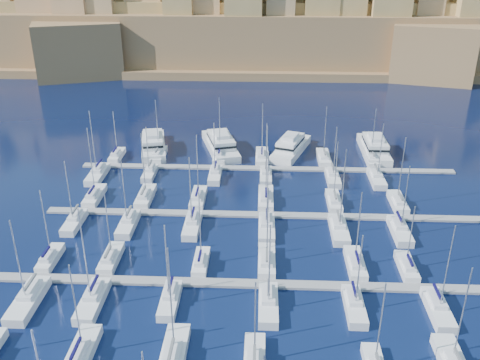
{
  "coord_description": "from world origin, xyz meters",
  "views": [
    {
      "loc": [
        -1.04,
        -79.09,
        48.78
      ],
      "look_at": [
        -4.86,
        6.0,
        9.25
      ],
      "focal_mm": 40.0,
      "sensor_mm": 36.0,
      "label": 1
    }
  ],
  "objects_px": {
    "motor_yacht_b": "(221,144)",
    "motor_yacht_c": "(291,147)",
    "sailboat_2": "(174,355)",
    "motor_yacht_a": "(153,144)",
    "motor_yacht_d": "(374,147)"
  },
  "relations": [
    {
      "from": "motor_yacht_c",
      "to": "motor_yacht_d",
      "type": "bearing_deg",
      "value": 1.06
    },
    {
      "from": "motor_yacht_b",
      "to": "motor_yacht_d",
      "type": "distance_m",
      "value": 37.22
    },
    {
      "from": "motor_yacht_b",
      "to": "motor_yacht_c",
      "type": "relative_size",
      "value": 1.12
    },
    {
      "from": "motor_yacht_b",
      "to": "motor_yacht_c",
      "type": "xyz_separation_m",
      "value": [
        17.07,
        -0.99,
        -0.0
      ]
    },
    {
      "from": "motor_yacht_c",
      "to": "motor_yacht_d",
      "type": "relative_size",
      "value": 1.0
    },
    {
      "from": "motor_yacht_b",
      "to": "motor_yacht_a",
      "type": "bearing_deg",
      "value": -178.0
    },
    {
      "from": "sailboat_2",
      "to": "motor_yacht_a",
      "type": "distance_m",
      "value": 72.27
    },
    {
      "from": "sailboat_2",
      "to": "motor_yacht_d",
      "type": "bearing_deg",
      "value": 61.89
    },
    {
      "from": "motor_yacht_b",
      "to": "motor_yacht_d",
      "type": "bearing_deg",
      "value": -0.95
    },
    {
      "from": "sailboat_2",
      "to": "motor_yacht_b",
      "type": "distance_m",
      "value": 71.03
    },
    {
      "from": "sailboat_2",
      "to": "motor_yacht_a",
      "type": "bearing_deg",
      "value": 102.91
    },
    {
      "from": "motor_yacht_b",
      "to": "motor_yacht_c",
      "type": "height_order",
      "value": "same"
    },
    {
      "from": "motor_yacht_c",
      "to": "motor_yacht_b",
      "type": "bearing_deg",
      "value": 176.67
    },
    {
      "from": "motor_yacht_c",
      "to": "motor_yacht_d",
      "type": "xyz_separation_m",
      "value": [
        20.14,
        0.37,
        0.0
      ]
    },
    {
      "from": "sailboat_2",
      "to": "motor_yacht_c",
      "type": "height_order",
      "value": "sailboat_2"
    }
  ]
}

